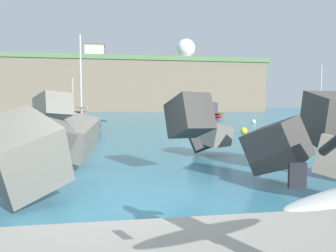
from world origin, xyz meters
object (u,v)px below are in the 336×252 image
(mooring_buoy_outer, at_px, (254,122))
(station_building_central, at_px, (96,57))
(mooring_buoy_middle, at_px, (202,118))
(mooring_buoy_inner, at_px, (244,131))
(boat_near_centre, at_px, (83,124))
(station_building_west, at_px, (95,54))
(boat_near_right, at_px, (331,120))
(radar_dome, at_px, (186,52))
(boat_near_left, at_px, (209,114))
(boat_mid_centre, at_px, (72,114))
(boat_mid_left, at_px, (322,117))

(mooring_buoy_outer, bearing_deg, station_building_central, 105.13)
(mooring_buoy_middle, height_order, station_building_central, station_building_central)
(mooring_buoy_outer, bearing_deg, mooring_buoy_inner, -117.03)
(mooring_buoy_middle, xyz_separation_m, mooring_buoy_outer, (2.38, -10.59, 0.00))
(boat_near_centre, relative_size, station_building_west, 0.86)
(boat_near_right, bearing_deg, radar_dome, 85.71)
(boat_near_left, xyz_separation_m, boat_near_right, (4.46, -18.72, -0.00))
(boat_mid_centre, height_order, mooring_buoy_middle, boat_mid_centre)
(boat_near_right, relative_size, station_building_central, 0.73)
(mooring_buoy_middle, relative_size, mooring_buoy_outer, 1.00)
(radar_dome, bearing_deg, boat_mid_centre, -117.03)
(boat_mid_centre, height_order, station_building_central, station_building_central)
(boat_near_left, relative_size, radar_dome, 0.68)
(boat_mid_centre, bearing_deg, station_building_west, 90.62)
(boat_mid_left, bearing_deg, radar_dome, 89.41)
(mooring_buoy_inner, distance_m, station_building_west, 89.07)
(mooring_buoy_outer, bearing_deg, boat_near_left, 95.78)
(boat_mid_centre, xyz_separation_m, radar_dome, (29.91, 58.64, 19.82))
(boat_near_left, xyz_separation_m, boat_mid_left, (10.06, -9.57, -0.15))
(boat_near_left, distance_m, boat_near_right, 19.24)
(station_building_central, bearing_deg, boat_mid_left, -68.34)
(mooring_buoy_outer, bearing_deg, boat_near_right, -64.88)
(station_building_west, bearing_deg, station_building_central, 86.06)
(boat_near_right, relative_size, mooring_buoy_outer, 9.90)
(boat_near_centre, relative_size, mooring_buoy_outer, 16.32)
(boat_mid_left, relative_size, mooring_buoy_inner, 14.26)
(mooring_buoy_middle, bearing_deg, station_building_west, 105.90)
(boat_near_right, height_order, mooring_buoy_inner, boat_near_right)
(mooring_buoy_outer, height_order, radar_dome, radar_dome)
(boat_near_centre, bearing_deg, mooring_buoy_inner, -27.48)
(boat_near_right, relative_size, boat_mid_centre, 0.74)
(station_building_central, bearing_deg, mooring_buoy_inner, -79.91)
(boat_near_centre, height_order, station_building_west, station_building_west)
(boat_mid_left, xyz_separation_m, boat_mid_centre, (-29.14, 17.22, 0.00))
(mooring_buoy_outer, distance_m, station_building_west, 80.37)
(mooring_buoy_outer, height_order, station_building_west, station_building_west)
(boat_mid_left, relative_size, station_building_central, 1.06)
(boat_mid_centre, relative_size, station_building_central, 0.99)
(boat_mid_left, distance_m, radar_dome, 78.42)
(boat_near_right, height_order, mooring_buoy_middle, boat_near_right)
(station_building_central, bearing_deg, radar_dome, 2.25)
(boat_near_right, xyz_separation_m, boat_mid_left, (5.60, 9.15, -0.15))
(boat_near_centre, xyz_separation_m, mooring_buoy_middle, (13.47, 15.41, -0.23))
(boat_near_centre, xyz_separation_m, station_building_central, (-4.93, 81.66, 17.09))
(boat_near_right, height_order, station_building_west, station_building_west)
(boat_mid_centre, distance_m, mooring_buoy_inner, 33.29)
(boat_mid_left, distance_m, mooring_buoy_inner, 18.87)
(mooring_buoy_inner, bearing_deg, station_building_central, 100.09)
(mooring_buoy_inner, height_order, mooring_buoy_outer, same)
(boat_mid_left, bearing_deg, station_building_west, 112.08)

